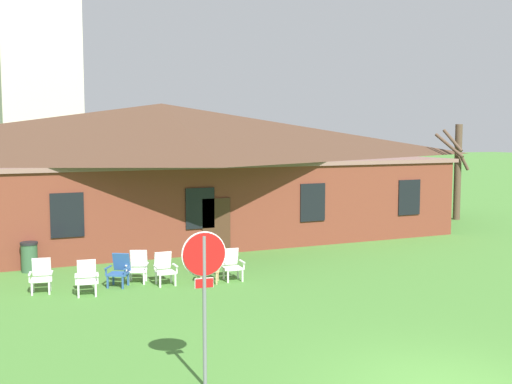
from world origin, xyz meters
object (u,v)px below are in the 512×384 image
Objects in this scene: lawn_chair_by_porch at (41,275)px; lawn_chair_left_end at (119,269)px; lawn_chair_near_door at (87,277)px; lawn_chair_far_side at (210,266)px; lawn_chair_under_eave at (232,264)px; lawn_chair_middle at (138,266)px; trash_bin at (29,257)px; lawn_chair_right_end at (164,268)px; stop_sign at (204,277)px.

lawn_chair_by_porch is 1.00× the size of lawn_chair_left_end.
lawn_chair_far_side is (3.66, -0.01, 0.00)m from lawn_chair_near_door.
lawn_chair_by_porch and lawn_chair_left_end have the same top height.
lawn_chair_left_end and lawn_chair_under_eave have the same top height.
lawn_chair_middle is 0.98× the size of trash_bin.
lawn_chair_under_eave is 0.98× the size of trash_bin.
trash_bin is at bearing 108.88° from lawn_chair_near_door.
lawn_chair_far_side is at bearing -10.89° from lawn_chair_right_end.
lawn_chair_left_end is at bearing -53.35° from trash_bin.
lawn_chair_under_eave is (2.70, -0.88, 0.00)m from lawn_chair_middle.
stop_sign is at bearing -100.40° from lawn_chair_right_end.
lawn_chair_left_end is 2.69m from lawn_chair_far_side.
lawn_chair_far_side is (4.80, -0.79, 0.00)m from lawn_chair_by_porch.
stop_sign is at bearing -110.46° from lawn_chair_far_side.
lawn_chair_right_end is (1.27, -0.34, 0.00)m from lawn_chair_left_end.
stop_sign is 2.86× the size of trash_bin.
trash_bin is at bearing 135.94° from lawn_chair_middle.
lawn_chair_by_porch is at bearing 175.00° from lawn_chair_left_end.
lawn_chair_near_door is 1.00× the size of lawn_chair_right_end.
lawn_chair_under_eave is (4.35, -0.03, 0.00)m from lawn_chair_near_door.
lawn_chair_near_door is at bearing 179.55° from lawn_chair_under_eave.
lawn_chair_by_porch is 5.55m from lawn_chair_under_eave.
trash_bin is (-2.90, 2.81, -0.00)m from lawn_chair_middle.
lawn_chair_left_end and lawn_chair_right_end have the same top height.
lawn_chair_by_porch is 0.98× the size of trash_bin.
lawn_chair_middle and lawn_chair_right_end have the same top height.
stop_sign reaches higher than lawn_chair_left_end.
lawn_chair_left_end is 0.98× the size of trash_bin.
trash_bin reaches higher than lawn_chair_middle.
stop_sign is 2.93× the size of lawn_chair_right_end.
lawn_chair_left_end and lawn_chair_far_side have the same top height.
lawn_chair_by_porch is 2.88m from trash_bin.
lawn_chair_far_side is at bearing -36.76° from trash_bin.
lawn_chair_middle is 4.04m from trash_bin.
lawn_chair_left_end is at bearing 29.65° from lawn_chair_near_door.
lawn_chair_left_end is (1.03, 0.59, 0.00)m from lawn_chair_near_door.
lawn_chair_middle is at bearing 23.04° from lawn_chair_left_end.
lawn_chair_near_door is 1.00× the size of lawn_chair_left_end.
lawn_chair_by_porch is 2.79m from lawn_chair_middle.
trash_bin reaches higher than lawn_chair_near_door.
lawn_chair_left_end and lawn_chair_middle have the same top height.
lawn_chair_under_eave is at bearing -2.17° from lawn_chair_far_side.
lawn_chair_near_door is at bearing 179.88° from lawn_chair_far_side.
stop_sign is 8.11m from lawn_chair_left_end.
lawn_chair_by_porch is 1.00× the size of lawn_chair_middle.
stop_sign is 8.40m from lawn_chair_middle.
lawn_chair_middle is at bearing 1.48° from lawn_chair_by_porch.
lawn_chair_by_porch is 4.86m from lawn_chair_far_side.
lawn_chair_right_end is 1.00× the size of lawn_chair_under_eave.
lawn_chair_under_eave is (2.05, -0.29, 0.00)m from lawn_chair_right_end.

